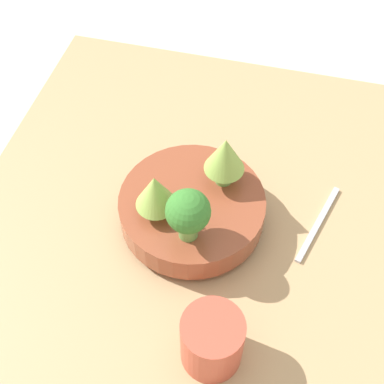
# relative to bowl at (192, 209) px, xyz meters

# --- Properties ---
(ground_plane) EXTENTS (6.00, 6.00, 0.00)m
(ground_plane) POSITION_rel_bowl_xyz_m (-0.01, 0.01, -0.08)
(ground_plane) COLOR beige
(table) EXTENTS (0.87, 0.75, 0.05)m
(table) POSITION_rel_bowl_xyz_m (-0.01, 0.01, -0.06)
(table) COLOR tan
(table) RESTS_ON ground_plane
(bowl) EXTENTS (0.24, 0.24, 0.06)m
(bowl) POSITION_rel_bowl_xyz_m (0.00, 0.00, 0.00)
(bowl) COLOR brown
(bowl) RESTS_ON table
(romanesco_piece_far) EXTENTS (0.06, 0.06, 0.08)m
(romanesco_piece_far) POSITION_rel_bowl_xyz_m (-0.04, 0.05, 0.08)
(romanesco_piece_far) COLOR #7AB256
(romanesco_piece_far) RESTS_ON bowl
(broccoli_floret_left) EXTENTS (0.07, 0.07, 0.09)m
(broccoli_floret_left) POSITION_rel_bowl_xyz_m (-0.07, -0.01, 0.08)
(broccoli_floret_left) COLOR #6BA34C
(broccoli_floret_left) RESTS_ON bowl
(romanesco_piece_near) EXTENTS (0.07, 0.07, 0.10)m
(romanesco_piece_near) POSITION_rel_bowl_xyz_m (0.05, -0.04, 0.09)
(romanesco_piece_near) COLOR #7AB256
(romanesco_piece_near) RESTS_ON bowl
(cup) EXTENTS (0.09, 0.09, 0.10)m
(cup) POSITION_rel_bowl_xyz_m (-0.22, -0.08, 0.01)
(cup) COLOR #C64C38
(cup) RESTS_ON table
(fork) EXTENTS (0.17, 0.06, 0.01)m
(fork) POSITION_rel_bowl_xyz_m (0.05, -0.21, -0.03)
(fork) COLOR #B2B2B7
(fork) RESTS_ON table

